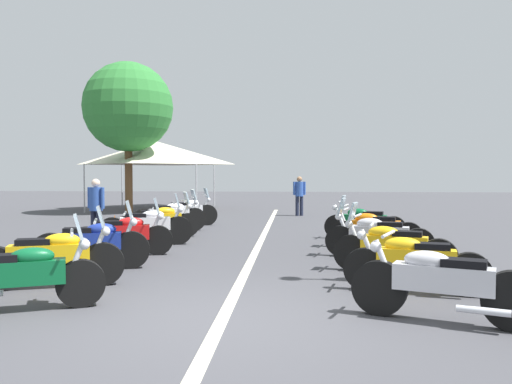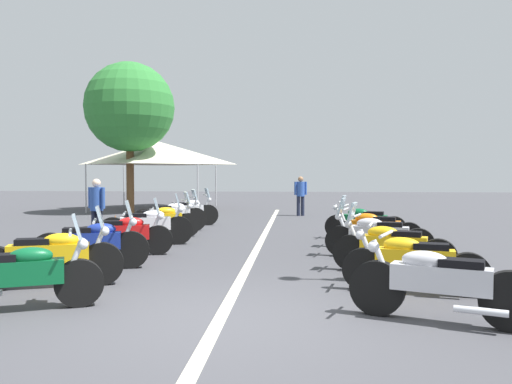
# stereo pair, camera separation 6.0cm
# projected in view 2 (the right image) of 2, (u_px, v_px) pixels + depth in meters

# --- Properties ---
(ground_plane) EXTENTS (80.00, 80.00, 0.00)m
(ground_plane) POSITION_uv_depth(u_px,v_px,m) (219.00, 321.00, 6.04)
(ground_plane) COLOR #424247
(lane_centre_stripe) EXTENTS (23.69, 0.16, 0.01)m
(lane_centre_stripe) POSITION_uv_depth(u_px,v_px,m) (258.00, 247.00, 12.03)
(lane_centre_stripe) COLOR beige
(lane_centre_stripe) RESTS_ON ground_plane
(motorcycle_left_row_0) EXTENTS (1.05, 1.99, 1.20)m
(motorcycle_left_row_0) POSITION_uv_depth(u_px,v_px,m) (18.00, 275.00, 6.42)
(motorcycle_left_row_0) COLOR black
(motorcycle_left_row_0) RESTS_ON ground_plane
(motorcycle_left_row_1) EXTENTS (0.95, 2.10, 1.22)m
(motorcycle_left_row_1) POSITION_uv_depth(u_px,v_px,m) (51.00, 256.00, 7.75)
(motorcycle_left_row_1) COLOR black
(motorcycle_left_row_1) RESTS_ON ground_plane
(motorcycle_left_row_2) EXTENTS (0.81, 2.01, 1.23)m
(motorcycle_left_row_2) POSITION_uv_depth(u_px,v_px,m) (92.00, 243.00, 9.20)
(motorcycle_left_row_2) COLOR black
(motorcycle_left_row_2) RESTS_ON ground_plane
(motorcycle_left_row_3) EXTENTS (0.78, 2.05, 1.20)m
(motorcycle_left_row_3) POSITION_uv_depth(u_px,v_px,m) (124.00, 233.00, 10.74)
(motorcycle_left_row_3) COLOR black
(motorcycle_left_row_3) RESTS_ON ground_plane
(motorcycle_left_row_4) EXTENTS (0.84, 2.17, 1.23)m
(motorcycle_left_row_4) POSITION_uv_depth(u_px,v_px,m) (147.00, 225.00, 12.28)
(motorcycle_left_row_4) COLOR black
(motorcycle_left_row_4) RESTS_ON ground_plane
(motorcycle_left_row_5) EXTENTS (1.11, 2.04, 1.21)m
(motorcycle_left_row_5) POSITION_uv_depth(u_px,v_px,m) (160.00, 220.00, 13.66)
(motorcycle_left_row_5) COLOR black
(motorcycle_left_row_5) RESTS_ON ground_plane
(motorcycle_left_row_6) EXTENTS (1.10, 2.04, 1.23)m
(motorcycle_left_row_6) POSITION_uv_depth(u_px,v_px,m) (171.00, 215.00, 15.13)
(motorcycle_left_row_6) COLOR black
(motorcycle_left_row_6) RESTS_ON ground_plane
(motorcycle_left_row_7) EXTENTS (0.99, 1.97, 1.23)m
(motorcycle_left_row_7) POSITION_uv_depth(u_px,v_px,m) (188.00, 211.00, 16.71)
(motorcycle_left_row_7) COLOR black
(motorcycle_left_row_7) RESTS_ON ground_plane
(motorcycle_right_row_0) EXTENTS (1.00, 2.02, 1.01)m
(motorcycle_right_row_0) POSITION_uv_depth(u_px,v_px,m) (439.00, 283.00, 5.94)
(motorcycle_right_row_0) COLOR black
(motorcycle_right_row_0) RESTS_ON ground_plane
(motorcycle_right_row_1) EXTENTS (0.82, 2.03, 0.99)m
(motorcycle_right_row_1) POSITION_uv_depth(u_px,v_px,m) (413.00, 262.00, 7.40)
(motorcycle_right_row_1) COLOR black
(motorcycle_right_row_1) RESTS_ON ground_plane
(motorcycle_right_row_2) EXTENTS (0.91, 2.03, 1.20)m
(motorcycle_right_row_2) POSITION_uv_depth(u_px,v_px,m) (391.00, 246.00, 8.87)
(motorcycle_right_row_2) COLOR black
(motorcycle_right_row_2) RESTS_ON ground_plane
(motorcycle_right_row_3) EXTENTS (0.87, 2.14, 1.20)m
(motorcycle_right_row_3) POSITION_uv_depth(u_px,v_px,m) (377.00, 235.00, 10.44)
(motorcycle_right_row_3) COLOR black
(motorcycle_right_row_3) RESTS_ON ground_plane
(motorcycle_right_row_4) EXTENTS (0.87, 2.09, 1.20)m
(motorcycle_right_row_4) POSITION_uv_depth(u_px,v_px,m) (373.00, 228.00, 11.73)
(motorcycle_right_row_4) COLOR black
(motorcycle_right_row_4) RESTS_ON ground_plane
(motorcycle_right_row_5) EXTENTS (0.87, 2.04, 0.99)m
(motorcycle_right_row_5) POSITION_uv_depth(u_px,v_px,m) (364.00, 222.00, 13.27)
(motorcycle_right_row_5) COLOR black
(motorcycle_right_row_5) RESTS_ON ground_plane
(traffic_cone_0) EXTENTS (0.36, 0.36, 0.61)m
(traffic_cone_0) POSITION_uv_depth(u_px,v_px,m) (115.00, 227.00, 13.62)
(traffic_cone_0) COLOR orange
(traffic_cone_0) RESTS_ON ground_plane
(bystander_0) EXTENTS (0.32, 0.49, 1.57)m
(bystander_0) POSITION_uv_depth(u_px,v_px,m) (97.00, 205.00, 12.89)
(bystander_0) COLOR #1E2338
(bystander_0) RESTS_ON ground_plane
(bystander_1) EXTENTS (0.32, 0.50, 1.57)m
(bystander_1) POSITION_uv_depth(u_px,v_px,m) (301.00, 193.00, 20.56)
(bystander_1) COLOR #1E2338
(bystander_1) RESTS_ON ground_plane
(roadside_tree_0) EXTENTS (3.75, 3.75, 6.35)m
(roadside_tree_0) POSITION_uv_depth(u_px,v_px,m) (130.00, 108.00, 21.73)
(roadside_tree_0) COLOR brown
(roadside_tree_0) RESTS_ON ground_plane
(event_tent) EXTENTS (5.39, 5.39, 3.20)m
(event_tent) POSITION_uv_depth(u_px,v_px,m) (157.00, 153.00, 24.30)
(event_tent) COLOR beige
(event_tent) RESTS_ON ground_plane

